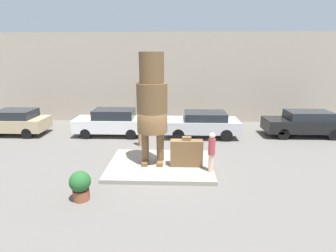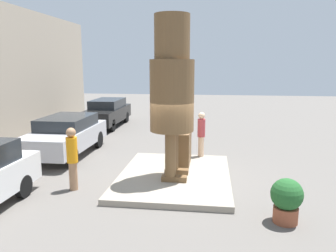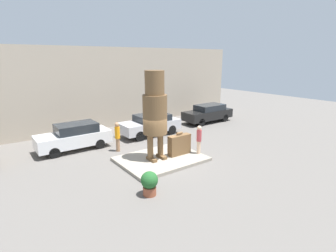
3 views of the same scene
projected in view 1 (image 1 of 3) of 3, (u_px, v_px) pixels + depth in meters
The scene contains 12 objects.
ground_plane at pixel (160, 167), 11.81m from camera, with size 60.00×60.00×0.00m, color #605B56.
pedestal at pixel (160, 165), 11.79m from camera, with size 4.61×3.46×0.17m.
building_backdrop at pixel (168, 78), 19.48m from camera, with size 28.00×0.60×6.47m.
statue_figure at pixel (152, 101), 11.09m from camera, with size 1.31×1.31×4.83m.
giant_suitcase at pixel (186, 153), 11.38m from camera, with size 1.40×0.43×1.35m.
tourist at pixel (212, 151), 10.72m from camera, with size 0.29×0.29×1.69m.
parked_car_tan at pixel (14, 122), 16.45m from camera, with size 4.06×1.84×1.59m.
parked_car_white at pixel (112, 122), 16.26m from camera, with size 4.43×1.72×1.67m.
parked_car_silver at pixel (202, 123), 15.99m from camera, with size 4.50×1.90×1.55m.
parked_car_black at pixel (305, 123), 16.11m from camera, with size 4.73×1.73×1.58m.
planter_pot at pixel (80, 185), 8.99m from camera, with size 0.73×0.73×1.05m.
worker_hivis at pixel (140, 128), 14.32m from camera, with size 0.31×0.31×1.84m.
Camera 1 is at (0.72, -10.90, 4.87)m, focal length 28.00 mm.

